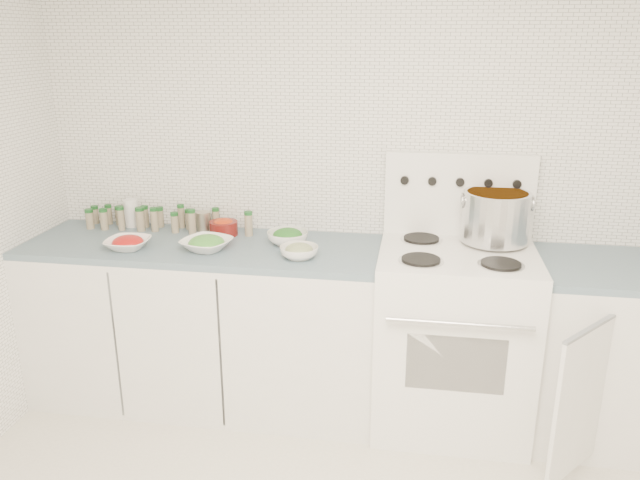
{
  "coord_description": "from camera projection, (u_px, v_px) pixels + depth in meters",
  "views": [
    {
      "loc": [
        0.27,
        -1.74,
        1.93
      ],
      "look_at": [
        -0.2,
        1.14,
        0.97
      ],
      "focal_mm": 35.0,
      "sensor_mm": 36.0,
      "label": 1
    }
  ],
  "objects": [
    {
      "name": "room_walls",
      "position": [
        324.0,
        171.0,
        1.79
      ],
      "size": [
        3.54,
        3.04,
        2.52
      ],
      "color": "white",
      "rests_on": "ground"
    },
    {
      "name": "counter_left",
      "position": [
        207.0,
        322.0,
        3.38
      ],
      "size": [
        1.85,
        0.62,
        0.9
      ],
      "color": "white",
      "rests_on": "ground"
    },
    {
      "name": "stove",
      "position": [
        453.0,
        332.0,
        3.16
      ],
      "size": [
        0.76,
        0.7,
        1.36
      ],
      "color": "white",
      "rests_on": "ground"
    },
    {
      "name": "counter_right",
      "position": [
        623.0,
        353.0,
        3.05
      ],
      "size": [
        0.89,
        0.93,
        0.9
      ],
      "color": "white",
      "rests_on": "ground"
    },
    {
      "name": "stock_pot",
      "position": [
        496.0,
        215.0,
        3.09
      ],
      "size": [
        0.35,
        0.33,
        0.25
      ],
      "rotation": [
        0.0,
        0.0,
        -0.34
      ],
      "color": "silver",
      "rests_on": "stove"
    },
    {
      "name": "bowl_tomato",
      "position": [
        128.0,
        243.0,
        3.15
      ],
      "size": [
        0.22,
        0.22,
        0.07
      ],
      "color": "white",
      "rests_on": "counter_left"
    },
    {
      "name": "bowl_snowpea",
      "position": [
        207.0,
        244.0,
        3.13
      ],
      "size": [
        0.3,
        0.3,
        0.08
      ],
      "color": "white",
      "rests_on": "counter_left"
    },
    {
      "name": "bowl_broccoli",
      "position": [
        288.0,
        237.0,
        3.22
      ],
      "size": [
        0.26,
        0.26,
        0.09
      ],
      "color": "white",
      "rests_on": "counter_left"
    },
    {
      "name": "bowl_zucchini",
      "position": [
        299.0,
        251.0,
        3.02
      ],
      "size": [
        0.22,
        0.22,
        0.08
      ],
      "color": "white",
      "rests_on": "counter_left"
    },
    {
      "name": "bowl_pepper",
      "position": [
        224.0,
        227.0,
        3.37
      ],
      "size": [
        0.15,
        0.15,
        0.09
      ],
      "color": "#5F1310",
      "rests_on": "counter_left"
    },
    {
      "name": "salt_canister",
      "position": [
        132.0,
        213.0,
        3.51
      ],
      "size": [
        0.09,
        0.09,
        0.16
      ],
      "primitive_type": "cylinder",
      "rotation": [
        0.0,
        0.0,
        -0.13
      ],
      "color": "white",
      "rests_on": "counter_left"
    },
    {
      "name": "tin_can",
      "position": [
        204.0,
        221.0,
        3.44
      ],
      "size": [
        0.08,
        0.08,
        0.11
      ],
      "primitive_type": "cylinder",
      "rotation": [
        0.0,
        0.0,
        0.0
      ],
      "color": "#A29B89",
      "rests_on": "counter_left"
    },
    {
      "name": "spice_cluster",
      "position": [
        153.0,
        218.0,
        3.46
      ],
      "size": [
        0.98,
        0.15,
        0.14
      ],
      "color": "gray",
      "rests_on": "counter_left"
    }
  ]
}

